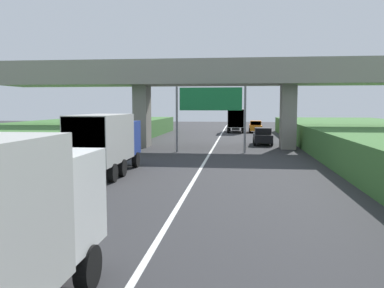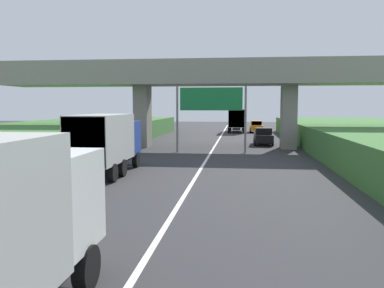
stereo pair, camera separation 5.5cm
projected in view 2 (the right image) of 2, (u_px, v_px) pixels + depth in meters
The scene contains 10 objects.
lane_centre_stripe at pixel (207, 158), 29.98m from camera, with size 0.20×102.21×0.01m, color white.
overpass_bridge at pixel (214, 82), 37.08m from camera, with size 40.00×4.80×8.03m.
overhead_highway_sign at pixel (211, 104), 33.33m from camera, with size 5.88×0.18×5.53m.
truck_silver at pixel (237, 119), 59.56m from camera, with size 2.44×7.30×3.44m.
truck_blue at pixel (107, 141), 22.84m from camera, with size 2.44×7.30×3.44m.
car_black at pixel (263, 136), 40.34m from camera, with size 1.86×4.10×1.72m.
car_orange at pixel (256, 127), 59.03m from camera, with size 1.86×4.10×1.72m.
construction_barrel_3 at pixel (27, 187), 17.15m from camera, with size 0.57×0.57×0.90m.
construction_barrel_4 at pixel (71, 171), 21.27m from camera, with size 0.57×0.57×0.90m.
construction_barrel_5 at pixel (98, 160), 25.43m from camera, with size 0.57×0.57×0.90m.
Camera 2 is at (2.36, 1.44, 3.92)m, focal length 37.56 mm.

